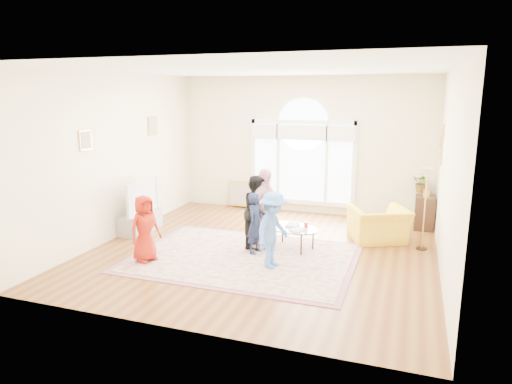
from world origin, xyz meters
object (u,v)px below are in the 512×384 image
(tv_console, at_px, (141,222))
(coffee_table, at_px, (292,228))
(television, at_px, (139,196))
(armchair, at_px, (379,225))
(area_rug, at_px, (243,257))

(tv_console, bearing_deg, coffee_table, -0.43)
(television, height_order, armchair, television)
(tv_console, distance_m, television, 0.55)
(area_rug, xyz_separation_m, television, (-2.54, 0.75, 0.75))
(armchair, bearing_deg, area_rug, 13.37)
(tv_console, height_order, coffee_table, coffee_table)
(television, bearing_deg, area_rug, -16.49)
(area_rug, height_order, coffee_table, coffee_table)
(area_rug, relative_size, tv_console, 3.60)
(armchair, bearing_deg, tv_console, -13.79)
(tv_console, height_order, armchair, armchair)
(area_rug, bearing_deg, tv_console, 163.55)
(armchair, bearing_deg, television, -13.78)
(coffee_table, relative_size, armchair, 1.21)
(area_rug, distance_m, television, 2.76)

